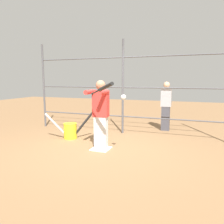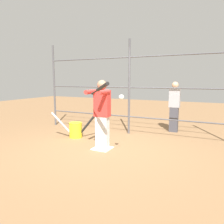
{
  "view_description": "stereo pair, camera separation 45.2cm",
  "coord_description": "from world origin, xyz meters",
  "px_view_note": "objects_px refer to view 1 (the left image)",
  "views": [
    {
      "loc": [
        -1.9,
        4.38,
        1.56
      ],
      "look_at": [
        -0.33,
        0.18,
        0.89
      ],
      "focal_mm": 35.0,
      "sensor_mm": 36.0,
      "label": 1
    },
    {
      "loc": [
        -2.31,
        4.2,
        1.56
      ],
      "look_at": [
        -0.33,
        0.18,
        0.89
      ],
      "focal_mm": 35.0,
      "sensor_mm": 36.0,
      "label": 2
    }
  ],
  "objects_px": {
    "batter": "(101,113)",
    "bystander_behind_fence": "(166,105)",
    "baseball_bat_swinging": "(104,88)",
    "softball_in_flight": "(123,97)",
    "bat_bucket": "(70,130)"
  },
  "relations": [
    {
      "from": "baseball_bat_swinging",
      "to": "bat_bucket",
      "type": "xyz_separation_m",
      "value": [
        1.5,
        -1.26,
        -1.19
      ]
    },
    {
      "from": "batter",
      "to": "bystander_behind_fence",
      "type": "bearing_deg",
      "value": -115.25
    },
    {
      "from": "baseball_bat_swinging",
      "to": "bystander_behind_fence",
      "type": "distance_m",
      "value": 3.26
    },
    {
      "from": "baseball_bat_swinging",
      "to": "bystander_behind_fence",
      "type": "relative_size",
      "value": 0.44
    },
    {
      "from": "softball_in_flight",
      "to": "bystander_behind_fence",
      "type": "height_order",
      "value": "bystander_behind_fence"
    },
    {
      "from": "batter",
      "to": "bystander_behind_fence",
      "type": "height_order",
      "value": "batter"
    },
    {
      "from": "bat_bucket",
      "to": "baseball_bat_swinging",
      "type": "bearing_deg",
      "value": 139.91
    },
    {
      "from": "batter",
      "to": "softball_in_flight",
      "type": "relative_size",
      "value": 16.11
    },
    {
      "from": "softball_in_flight",
      "to": "baseball_bat_swinging",
      "type": "bearing_deg",
      "value": 41.55
    },
    {
      "from": "bat_bucket",
      "to": "bystander_behind_fence",
      "type": "xyz_separation_m",
      "value": [
        -2.26,
        -1.84,
        0.56
      ]
    },
    {
      "from": "batter",
      "to": "bystander_behind_fence",
      "type": "relative_size",
      "value": 1.03
    },
    {
      "from": "batter",
      "to": "baseball_bat_swinging",
      "type": "bearing_deg",
      "value": 117.94
    },
    {
      "from": "baseball_bat_swinging",
      "to": "softball_in_flight",
      "type": "distance_m",
      "value": 0.43
    },
    {
      "from": "batter",
      "to": "softball_in_flight",
      "type": "height_order",
      "value": "batter"
    },
    {
      "from": "softball_in_flight",
      "to": "bystander_behind_fence",
      "type": "xyz_separation_m",
      "value": [
        -0.47,
        -2.85,
        -0.45
      ]
    }
  ]
}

